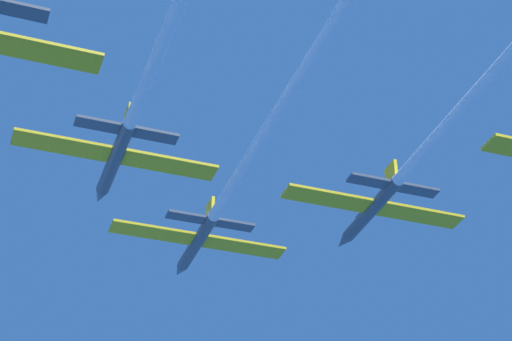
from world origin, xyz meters
The scene contains 3 objects.
jet_lead centered at (-0.73, -15.96, 0.10)m, with size 16.03×55.24×2.66m.
jet_left_wing centered at (-10.65, -24.55, 0.12)m, with size 16.03×49.54×2.66m.
jet_right_wing centered at (11.39, -26.45, -0.26)m, with size 16.03×53.92×2.66m.
Camera 1 is at (-20.88, -73.56, -40.92)m, focal length 67.35 mm.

